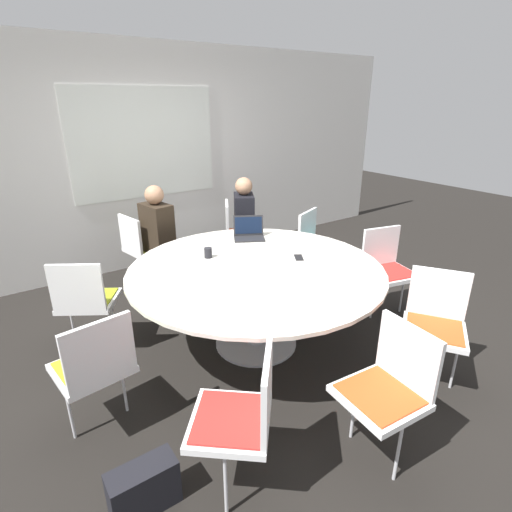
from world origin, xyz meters
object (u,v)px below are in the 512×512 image
(chair_1, at_px, (142,245))
(person_0, at_px, (245,220))
(person_1, at_px, (159,232))
(chair_7, at_px, (387,264))
(chair_8, at_px, (317,242))
(chair_6, at_px, (435,319))
(coffee_cup, at_px, (208,253))
(chair_3, at_px, (95,363))
(chair_5, at_px, (389,383))
(handbag, at_px, (144,488))
(chair_0, at_px, (238,230))
(chair_2, at_px, (85,297))
(laptop, at_px, (249,232))
(cell_phone, at_px, (299,257))
(chair_4, at_px, (242,412))

(chair_1, height_order, person_0, person_0)
(person_1, bearing_deg, chair_7, 32.96)
(chair_8, bearing_deg, chair_6, 52.84)
(chair_1, height_order, coffee_cup, chair_1)
(person_1, bearing_deg, person_0, 69.19)
(chair_3, height_order, chair_5, same)
(chair_6, height_order, handbag, chair_6)
(chair_0, relative_size, chair_2, 1.00)
(laptop, height_order, cell_phone, laptop)
(chair_8, relative_size, laptop, 2.34)
(laptop, distance_m, handbag, 2.46)
(chair_0, distance_m, chair_8, 1.04)
(chair_1, height_order, chair_4, same)
(chair_3, bearing_deg, chair_4, -66.28)
(chair_1, bearing_deg, chair_7, 31.64)
(chair_0, height_order, handbag, chair_0)
(chair_2, bearing_deg, person_1, 70.49)
(chair_8, xyz_separation_m, handbag, (-2.65, -1.56, -0.39))
(chair_3, xyz_separation_m, chair_4, (0.53, -0.87, 0.00))
(chair_2, bearing_deg, person_0, 48.93)
(chair_7, height_order, coffee_cup, chair_7)
(chair_0, relative_size, chair_5, 1.00)
(chair_3, relative_size, coffee_cup, 9.68)
(chair_5, distance_m, person_0, 2.82)
(chair_2, distance_m, laptop, 1.63)
(chair_3, relative_size, handbag, 2.43)
(chair_0, relative_size, person_0, 0.71)
(chair_5, height_order, chair_7, same)
(chair_4, xyz_separation_m, chair_6, (1.70, -0.02, 0.00))
(chair_5, bearing_deg, handbag, 74.72)
(laptop, bearing_deg, chair_6, -46.27)
(chair_4, relative_size, chair_6, 1.00)
(chair_0, relative_size, cell_phone, 5.62)
(chair_6, xyz_separation_m, handbag, (-2.21, 0.21, -0.39))
(cell_phone, bearing_deg, chair_0, 77.37)
(laptop, height_order, coffee_cup, laptop)
(chair_7, relative_size, person_1, 0.71)
(chair_2, bearing_deg, handbag, -62.27)
(chair_4, distance_m, cell_phone, 1.70)
(chair_4, relative_size, chair_7, 1.00)
(chair_5, bearing_deg, laptop, -6.71)
(chair_6, xyz_separation_m, cell_phone, (-0.41, 1.10, 0.22))
(chair_1, relative_size, cell_phone, 5.62)
(chair_6, distance_m, person_0, 2.44)
(chair_2, relative_size, person_0, 0.71)
(handbag, bearing_deg, chair_2, 85.01)
(chair_5, distance_m, chair_6, 0.93)
(person_1, bearing_deg, chair_0, 83.13)
(chair_2, height_order, chair_8, same)
(coffee_cup, bearing_deg, person_1, 92.55)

